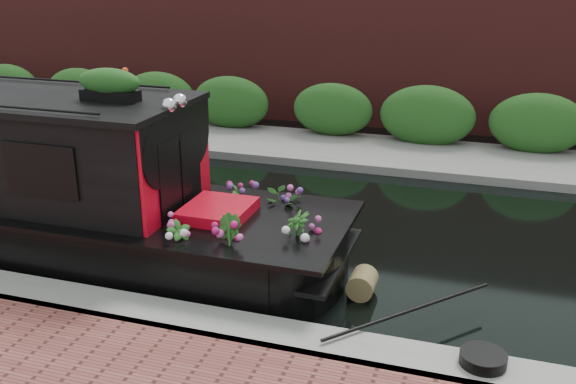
% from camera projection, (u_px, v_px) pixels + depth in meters
% --- Properties ---
extents(ground, '(80.00, 80.00, 0.00)m').
position_uv_depth(ground, '(245.00, 221.00, 10.28)').
color(ground, black).
rests_on(ground, ground).
extents(near_bank_coping, '(40.00, 0.60, 0.50)m').
position_uv_depth(near_bank_coping, '(140.00, 327.00, 7.33)').
color(near_bank_coping, gray).
rests_on(near_bank_coping, ground).
extents(far_bank_path, '(40.00, 2.40, 0.34)m').
position_uv_depth(far_bank_path, '(315.00, 151.00, 14.04)').
color(far_bank_path, slate).
rests_on(far_bank_path, ground).
extents(far_hedge, '(40.00, 1.10, 2.80)m').
position_uv_depth(far_hedge, '(326.00, 141.00, 14.84)').
color(far_hedge, '#22531B').
rests_on(far_hedge, ground).
extents(far_brick_wall, '(40.00, 1.00, 8.00)m').
position_uv_depth(far_brick_wall, '(346.00, 120.00, 16.72)').
color(far_brick_wall, '#5A211E').
rests_on(far_brick_wall, ground).
extents(rope_fender, '(0.34, 0.41, 0.34)m').
position_uv_depth(rope_fender, '(362.00, 283.00, 7.97)').
color(rope_fender, olive).
rests_on(rope_fender, ground).
extents(coiled_mooring_rope, '(0.46, 0.46, 0.12)m').
position_uv_depth(coiled_mooring_rope, '(483.00, 359.00, 6.22)').
color(coiled_mooring_rope, black).
rests_on(coiled_mooring_rope, near_bank_coping).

